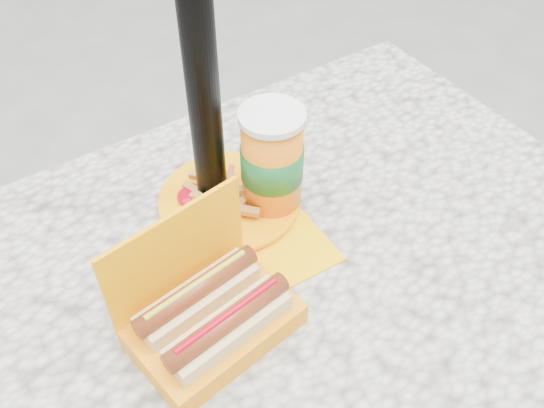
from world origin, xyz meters
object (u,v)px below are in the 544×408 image
umbrella_pole (195,14)px  fries_plate (230,203)px  soda_cup (272,162)px  hotdog_box (211,315)px

umbrella_pole → fries_plate: 0.34m
fries_plate → soda_cup: size_ratio=1.68×
hotdog_box → soda_cup: 0.27m
hotdog_box → fries_plate: (0.15, 0.20, -0.03)m
umbrella_pole → hotdog_box: 0.40m
fries_plate → soda_cup: soda_cup is taller
fries_plate → soda_cup: 0.11m
umbrella_pole → fries_plate: size_ratio=6.76×
umbrella_pole → fries_plate: (0.02, -0.03, -0.34)m
umbrella_pole → soda_cup: (0.08, -0.06, -0.25)m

